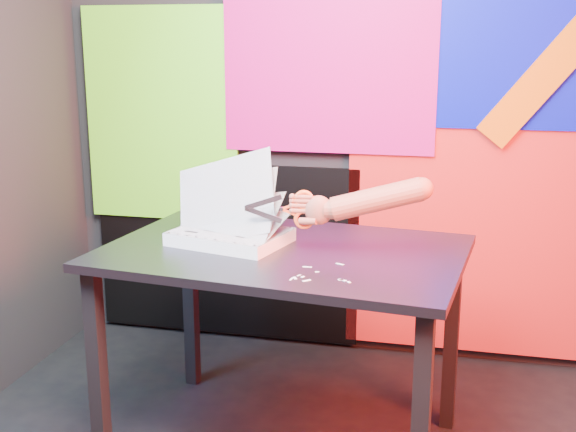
# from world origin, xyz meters

# --- Properties ---
(room) EXTENTS (3.01, 3.01, 2.71)m
(room) POSITION_xyz_m (0.00, 0.00, 1.35)
(room) COLOR black
(room) RESTS_ON ground
(backdrop) EXTENTS (2.88, 0.05, 2.08)m
(backdrop) POSITION_xyz_m (0.06, 1.46, 0.96)
(backdrop) COLOR red
(backdrop) RESTS_ON ground
(work_table) EXTENTS (1.29, 0.93, 0.75)m
(work_table) POSITION_xyz_m (-0.24, 0.57, 0.66)
(work_table) COLOR black
(work_table) RESTS_ON ground
(printout_stack) EXTENTS (0.45, 0.36, 0.36)m
(printout_stack) POSITION_xyz_m (-0.44, 0.59, 0.78)
(printout_stack) COLOR white
(printout_stack) RESTS_ON work_table
(scissors) EXTENTS (0.23, 0.03, 0.13)m
(scissors) POSITION_xyz_m (-0.18, 0.54, 0.90)
(scissors) COLOR silver
(scissors) RESTS_ON printout_stack
(hand_forearm) EXTENTS (0.45, 0.11, 0.17)m
(hand_forearm) POSITION_xyz_m (0.04, 0.56, 0.93)
(hand_forearm) COLOR #A04C3F
(hand_forearm) RESTS_ON work_table
(paper_clippings) EXTENTS (0.18, 0.20, 0.00)m
(paper_clippings) POSITION_xyz_m (-0.07, 0.30, 0.75)
(paper_clippings) COLOR white
(paper_clippings) RESTS_ON work_table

